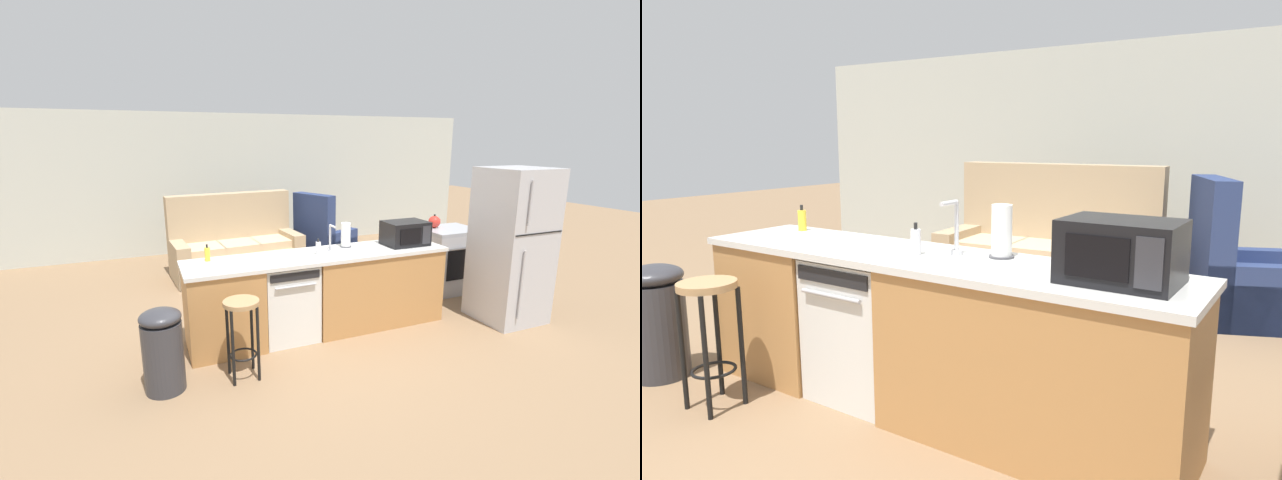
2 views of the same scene
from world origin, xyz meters
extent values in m
plane|color=#896B4C|center=(0.00, 0.00, 0.00)|extent=(24.00, 24.00, 0.00)
cube|color=beige|center=(0.30, 4.20, 1.30)|extent=(10.00, 0.06, 2.60)
cube|color=#B77F47|center=(-0.93, 0.00, 0.43)|extent=(0.75, 0.62, 0.86)
cube|color=#B77F47|center=(0.83, 0.00, 0.43)|extent=(1.55, 0.62, 0.86)
cube|color=silver|center=(0.15, 0.00, 0.88)|extent=(2.94, 0.66, 0.04)
cube|color=#49331C|center=(0.15, 0.00, 0.04)|extent=(2.86, 0.56, 0.08)
cube|color=silver|center=(-0.25, 0.00, 0.42)|extent=(0.58, 0.58, 0.84)
cube|color=black|center=(-0.25, -0.30, 0.78)|extent=(0.52, 0.01, 0.08)
cylinder|color=#B2B2B7|center=(-0.25, -0.31, 0.68)|extent=(0.44, 0.02, 0.02)
cube|color=black|center=(1.23, 0.00, 1.04)|extent=(0.50, 0.36, 0.28)
cube|color=black|center=(1.19, -0.18, 1.04)|extent=(0.27, 0.01, 0.18)
cube|color=#2D2D33|center=(1.40, -0.18, 1.04)|extent=(0.11, 0.01, 0.21)
cylinder|color=silver|center=(0.31, 0.10, 0.92)|extent=(0.07, 0.07, 0.03)
cylinder|color=silver|center=(0.31, 0.10, 1.06)|extent=(0.02, 0.02, 0.26)
cylinder|color=silver|center=(0.31, 0.03, 1.19)|extent=(0.02, 0.14, 0.02)
cylinder|color=#4C4C51|center=(0.54, 0.17, 0.91)|extent=(0.14, 0.14, 0.01)
cylinder|color=white|center=(0.54, 0.17, 1.05)|extent=(0.11, 0.11, 0.27)
cylinder|color=silver|center=(0.12, -0.02, 0.97)|extent=(0.06, 0.06, 0.14)
cylinder|color=black|center=(0.12, -0.02, 1.06)|extent=(0.02, 0.02, 0.04)
cylinder|color=yellow|center=(-1.03, 0.19, 0.97)|extent=(0.06, 0.06, 0.14)
cylinder|color=black|center=(-1.03, 0.19, 1.06)|extent=(0.02, 0.02, 0.04)
cylinder|color=tan|center=(-0.88, -0.63, 0.72)|extent=(0.32, 0.32, 0.04)
cylinder|color=black|center=(-0.99, -0.74, 0.35)|extent=(0.03, 0.03, 0.70)
cylinder|color=black|center=(-0.77, -0.74, 0.35)|extent=(0.03, 0.03, 0.70)
cylinder|color=black|center=(-0.99, -0.52, 0.35)|extent=(0.03, 0.03, 0.70)
cylinder|color=black|center=(-0.77, -0.52, 0.35)|extent=(0.03, 0.03, 0.70)
torus|color=black|center=(-0.88, -0.63, 0.22)|extent=(0.25, 0.25, 0.02)
cylinder|color=#333338|center=(-1.55, -0.57, 0.31)|extent=(0.34, 0.34, 0.62)
ellipsoid|color=#333338|center=(-1.55, -0.57, 0.67)|extent=(0.35, 0.35, 0.14)
cube|color=tan|center=(-0.25, 2.45, 0.21)|extent=(2.07, 1.06, 0.42)
cube|color=tan|center=(-0.28, 2.78, 0.64)|extent=(2.01, 0.40, 1.27)
cube|color=tan|center=(-1.15, 2.38, 0.31)|extent=(0.27, 0.91, 0.62)
cube|color=tan|center=(0.64, 2.53, 0.31)|extent=(0.27, 0.91, 0.62)
cube|color=beige|center=(-0.80, 2.36, 0.48)|extent=(0.61, 0.67, 0.12)
cube|color=beige|center=(-0.25, 2.40, 0.48)|extent=(0.61, 0.67, 0.12)
cube|color=beige|center=(0.30, 2.45, 0.48)|extent=(0.61, 0.67, 0.12)
cube|color=navy|center=(1.43, 2.77, 0.20)|extent=(1.07, 1.09, 0.40)
cube|color=navy|center=(1.15, 2.66, 0.60)|extent=(0.52, 0.86, 1.20)
cube|color=navy|center=(1.56, 2.46, 0.28)|extent=(0.80, 0.46, 0.55)
cube|color=navy|center=(1.29, 3.09, 0.28)|extent=(0.80, 0.46, 0.55)
camera|label=1|loc=(-1.61, -4.15, 2.12)|focal=24.00mm
camera|label=2|loc=(1.99, -2.41, 1.53)|focal=32.00mm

